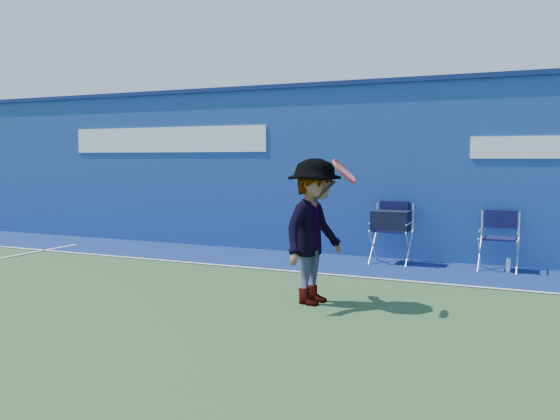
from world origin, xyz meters
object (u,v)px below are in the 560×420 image
at_px(directors_chair_left, 391,237).
at_px(tennis_player, 315,231).
at_px(water_bottle, 508,266).
at_px(directors_chair_right, 499,252).

bearing_deg(directors_chair_left, tennis_player, -93.64).
distance_m(directors_chair_left, water_bottle, 1.84).
bearing_deg(water_bottle, directors_chair_left, 177.98).
relative_size(directors_chair_right, water_bottle, 4.16).
height_order(directors_chair_right, tennis_player, tennis_player).
bearing_deg(directors_chair_left, water_bottle, -2.02).
bearing_deg(directors_chair_left, directors_chair_right, 1.94).
distance_m(directors_chair_left, directors_chair_right, 1.67).
xyz_separation_m(directors_chair_left, tennis_player, (-0.19, -3.03, 0.43)).
height_order(directors_chair_left, directors_chair_right, directors_chair_left).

